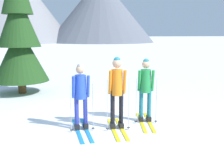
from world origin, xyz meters
name	(u,v)px	position (x,y,z in m)	size (l,w,h in m)	color
ground_plane	(111,124)	(0.00, 0.00, 0.00)	(400.00, 400.00, 0.00)	white
skier_in_blue	(81,94)	(-0.82, -0.20, 0.91)	(0.61, 1.77, 1.68)	#1E84D1
skier_in_orange	(117,88)	(0.08, -0.30, 1.05)	(0.61, 1.65, 1.83)	yellow
skier_in_green	(145,86)	(0.97, 0.07, 0.98)	(0.62, 1.70, 1.74)	yellow
pine_tree_mid	(19,33)	(-2.74, 4.49, 2.42)	(2.19, 2.19, 5.29)	#51381E
mountain_ridge_distant	(47,4)	(-2.69, 69.48, 10.06)	(53.72, 33.94, 21.46)	gray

